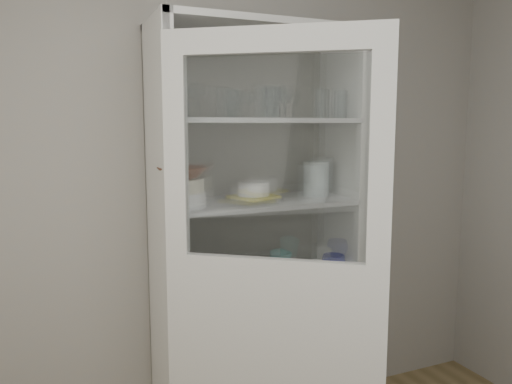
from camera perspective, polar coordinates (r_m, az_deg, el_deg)
name	(u,v)px	position (r m, az deg, el deg)	size (l,w,h in m)	color
wall_back	(203,189)	(2.60, -6.02, 0.37)	(3.60, 0.02, 2.60)	#A3A19C
pantry_cabinet	(251,260)	(2.59, -0.55, -7.74)	(1.00, 0.45, 2.10)	silver
cupboard_door	(273,313)	(2.08, 1.99, -13.66)	(0.75, 0.56, 2.00)	silver
tumbler_0	(180,101)	(2.19, -8.73, 10.23)	(0.07, 0.07, 0.14)	silver
tumbler_1	(232,103)	(2.23, -2.77, 10.08)	(0.06, 0.06, 0.12)	silver
tumbler_2	(273,102)	(2.33, 1.92, 10.21)	(0.07, 0.07, 0.14)	silver
tumbler_3	(262,102)	(2.30, 0.64, 10.23)	(0.07, 0.07, 0.14)	silver
tumbler_4	(272,102)	(2.30, 1.87, 10.24)	(0.07, 0.07, 0.14)	silver
tumbler_5	(341,105)	(2.52, 9.63, 9.82)	(0.07, 0.07, 0.13)	silver
tumbler_6	(322,104)	(2.43, 7.59, 9.97)	(0.07, 0.07, 0.14)	silver
tumbler_7	(181,102)	(2.34, -8.59, 10.09)	(0.07, 0.07, 0.14)	silver
tumbler_8	(236,104)	(2.40, -2.33, 10.00)	(0.07, 0.07, 0.13)	silver
tumbler_9	(223,103)	(2.40, -3.74, 10.11)	(0.07, 0.07, 0.14)	silver
goblet_0	(197,99)	(2.41, -6.71, 10.55)	(0.08, 0.08, 0.18)	silver
goblet_1	(248,104)	(2.56, -0.96, 10.07)	(0.07, 0.07, 0.15)	silver
goblet_2	(285,104)	(2.63, 3.29, 10.03)	(0.07, 0.07, 0.15)	silver
goblet_3	(284,100)	(2.60, 3.25, 10.45)	(0.08, 0.08, 0.19)	silver
plate_stack_front	(183,200)	(2.26, -8.36, -0.88)	(0.21, 0.21, 0.07)	white
plate_stack_back	(169,195)	(2.46, -9.88, -0.39)	(0.19, 0.19, 0.06)	white
cream_bowl	(183,185)	(2.25, -8.39, 0.76)	(0.20, 0.20, 0.06)	beige
terracotta_bowl	(182,172)	(2.25, -8.42, 2.22)	(0.22, 0.22, 0.05)	#582C19
glass_platter	(254,200)	(2.41, -0.27, -0.90)	(0.29, 0.29, 0.02)	silver
yellow_trivet	(254,197)	(2.41, -0.27, -0.55)	(0.19, 0.19, 0.01)	gold
white_ramekin	(254,188)	(2.41, -0.27, 0.40)	(0.16, 0.16, 0.07)	white
grey_bowl_stack	(316,179)	(2.62, 6.88, 1.52)	(0.13, 0.13, 0.18)	silver
mug_blue	(333,264)	(2.67, 8.84, -8.09)	(0.12, 0.12, 0.10)	navy
mug_teal	(281,263)	(2.64, 2.86, -8.05)	(0.12, 0.12, 0.11)	teal
mug_white	(318,271)	(2.54, 7.10, -8.90)	(0.10, 0.10, 0.09)	white
teal_jar	(279,262)	(2.63, 2.61, -8.05)	(0.09, 0.09, 0.11)	teal
measuring_cups	(212,283)	(2.42, -5.04, -10.30)	(0.11, 0.11, 0.04)	#BCBCC3
white_canister	(176,276)	(2.42, -9.10, -9.45)	(0.10, 0.10, 0.12)	white
cream_dish	(250,351)	(2.65, -0.70, -17.69)	(0.22, 0.22, 0.07)	beige
tin_box	(266,345)	(2.72, 1.15, -17.11)	(0.18, 0.13, 0.05)	#B6B6B6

